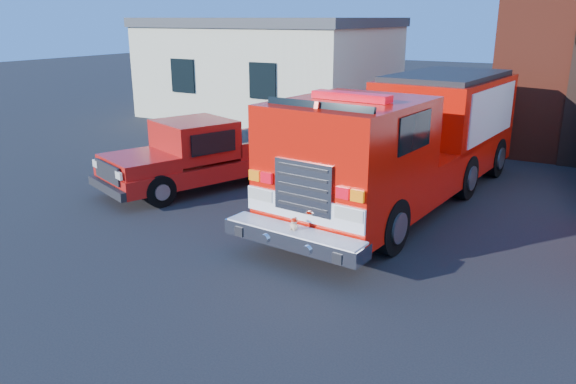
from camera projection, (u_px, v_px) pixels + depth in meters
The scene contains 4 objects.
ground at pixel (317, 237), 11.65m from camera, with size 100.00×100.00×0.00m, color black.
side_building at pixel (273, 66), 26.03m from camera, with size 10.20×8.20×4.35m.
fire_engine at pixel (409, 140), 13.51m from camera, with size 3.58×9.85×2.97m.
pickup_truck at pixel (204, 155), 14.97m from camera, with size 3.81×5.85×1.80m.
Camera 1 is at (4.89, -9.69, 4.35)m, focal length 35.00 mm.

